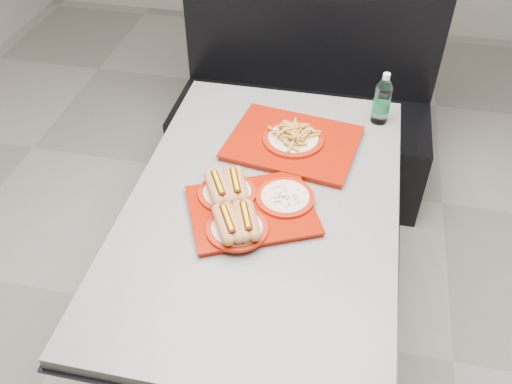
% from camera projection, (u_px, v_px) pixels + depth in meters
% --- Properties ---
extents(ground, '(6.00, 6.00, 0.00)m').
position_uv_depth(ground, '(262.00, 327.00, 2.33)').
color(ground, gray).
rests_on(ground, ground).
extents(diner_table, '(0.92, 1.42, 0.75)m').
position_uv_depth(diner_table, '(263.00, 235.00, 1.94)').
color(diner_table, black).
rests_on(diner_table, ground).
extents(booth_bench, '(1.30, 0.57, 1.35)m').
position_uv_depth(booth_bench, '(303.00, 110.00, 2.85)').
color(booth_bench, black).
rests_on(booth_bench, ground).
extents(tray_near, '(0.50, 0.45, 0.09)m').
position_uv_depth(tray_near, '(247.00, 206.00, 1.76)').
color(tray_near, '#871203').
rests_on(tray_near, diner_table).
extents(tray_far, '(0.52, 0.44, 0.09)m').
position_uv_depth(tray_far, '(293.00, 140.00, 2.03)').
color(tray_far, '#871203').
rests_on(tray_far, diner_table).
extents(water_bottle, '(0.07, 0.07, 0.21)m').
position_uv_depth(water_bottle, '(382.00, 101.00, 2.11)').
color(water_bottle, silver).
rests_on(water_bottle, diner_table).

